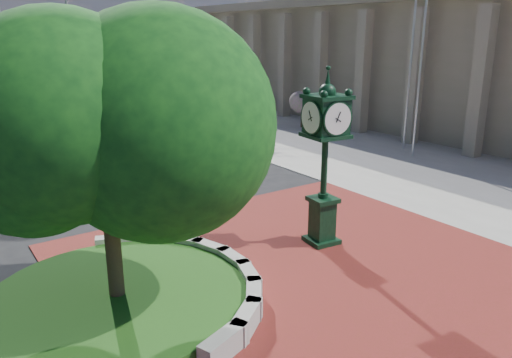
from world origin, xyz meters
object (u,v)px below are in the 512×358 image
object	(u,v)px
flagpole_b	(422,56)
street_lamp_near	(75,51)
flagpole_a	(412,51)
parked_car	(73,94)
post_clock	(325,152)
street_lamp_far	(6,42)

from	to	relation	value
flagpole_b	street_lamp_near	world-z (taller)	flagpole_b
flagpole_b	street_lamp_near	xyz separation A→B (m)	(-11.67, 18.63, -0.06)
flagpole_a	flagpole_b	world-z (taller)	flagpole_a
parked_car	street_lamp_near	distance (m)	13.88
flagpole_a	street_lamp_near	world-z (taller)	flagpole_a
post_clock	parked_car	bearing A→B (deg)	85.73
flagpole_b	street_lamp_far	bearing A→B (deg)	112.26
flagpole_a	street_lamp_near	xyz separation A→B (m)	(-12.66, 17.23, -0.23)
post_clock	street_lamp_far	xyz separation A→B (m)	(-2.01, 38.51, 2.56)
parked_car	flagpole_a	distance (m)	31.93
flagpole_a	street_lamp_near	bearing A→B (deg)	126.29
post_clock	street_lamp_far	bearing A→B (deg)	92.99
post_clock	flagpole_b	size ratio (longest dim) A/B	0.53
parked_car	street_lamp_near	world-z (taller)	street_lamp_near
post_clock	parked_car	distance (m)	37.28
flagpole_a	flagpole_b	size ratio (longest dim) A/B	1.03
parked_car	post_clock	bearing A→B (deg)	-69.55
post_clock	flagpole_b	distance (m)	12.95
parked_car	flagpole_b	world-z (taller)	flagpole_b
post_clock	street_lamp_far	world-z (taller)	street_lamp_far
post_clock	flagpole_b	world-z (taller)	flagpole_b
flagpole_b	parked_car	bearing A→B (deg)	105.41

